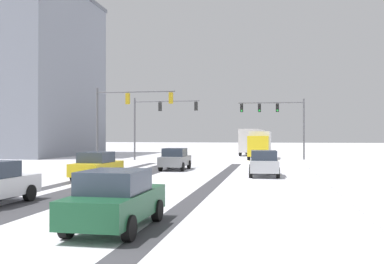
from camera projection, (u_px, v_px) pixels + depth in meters
ground_plane at (34, 248)px, 9.88m from camera, size 300.00×300.00×0.00m
wheel_track_left_lane at (108, 181)px, 24.68m from camera, size 1.15×31.57×0.01m
wheel_track_right_lane at (126, 181)px, 24.49m from camera, size 0.94×31.57×0.01m
wheel_track_center at (214, 183)px, 23.60m from camera, size 0.82×31.57×0.01m
wheel_track_oncoming at (80, 180)px, 24.98m from camera, size 0.79×31.57×0.01m
sidewalk_kerb_right at (374, 188)px, 20.77m from camera, size 4.00×31.57×0.12m
traffic_signal_near_left at (124, 110)px, 35.39m from camera, size 6.63×0.38×6.50m
traffic_signal_far_left at (157, 115)px, 45.13m from camera, size 7.00×0.51×6.50m
traffic_signal_far_right at (277, 115)px, 46.77m from camera, size 7.03×0.69×6.50m
car_grey_lead at (175, 159)px, 32.44m from camera, size 1.84×4.10×1.62m
car_silver_second at (264, 163)px, 27.43m from camera, size 1.97×4.17×1.62m
car_yellow_cab_third at (97, 166)px, 25.01m from camera, size 1.90×4.13×1.62m
car_dark_green_fifth at (116, 199)px, 11.86m from camera, size 1.87×4.12×1.62m
bus_oncoming at (253, 140)px, 58.09m from camera, size 3.06×11.11×3.38m
box_truck_delivery at (260, 144)px, 47.48m from camera, size 2.48×7.46×3.02m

